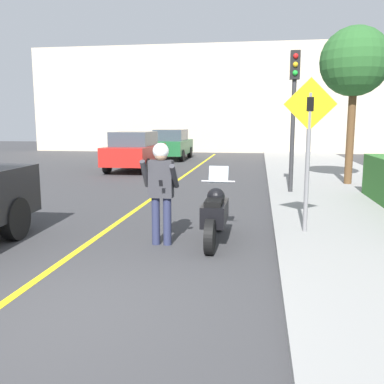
{
  "coord_description": "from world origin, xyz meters",
  "views": [
    {
      "loc": [
        2.29,
        -4.2,
        2.07
      ],
      "look_at": [
        1.11,
        3.29,
        0.84
      ],
      "focal_mm": 40.0,
      "sensor_mm": 36.0,
      "label": 1
    }
  ],
  "objects_px": {
    "street_tree": "(355,63)",
    "parked_car_green": "(171,144)",
    "traffic_light": "(294,95)",
    "motorcycle": "(215,214)",
    "parked_car_red": "(135,151)",
    "crossing_sign": "(309,141)",
    "person_biker": "(161,183)"
  },
  "relations": [
    {
      "from": "motorcycle",
      "to": "traffic_light",
      "type": "height_order",
      "value": "traffic_light"
    },
    {
      "from": "street_tree",
      "to": "motorcycle",
      "type": "bearing_deg",
      "value": -117.3
    },
    {
      "from": "street_tree",
      "to": "parked_car_green",
      "type": "bearing_deg",
      "value": 129.18
    },
    {
      "from": "motorcycle",
      "to": "person_biker",
      "type": "xyz_separation_m",
      "value": [
        -0.88,
        -0.37,
        0.58
      ]
    },
    {
      "from": "person_biker",
      "to": "parked_car_green",
      "type": "xyz_separation_m",
      "value": [
        -3.29,
        16.8,
        -0.21
      ]
    },
    {
      "from": "motorcycle",
      "to": "traffic_light",
      "type": "distance_m",
      "value": 5.73
    },
    {
      "from": "traffic_light",
      "to": "street_tree",
      "type": "distance_m",
      "value": 2.95
    },
    {
      "from": "motorcycle",
      "to": "parked_car_red",
      "type": "height_order",
      "value": "parked_car_red"
    },
    {
      "from": "traffic_light",
      "to": "parked_car_green",
      "type": "relative_size",
      "value": 0.92
    },
    {
      "from": "traffic_light",
      "to": "parked_car_red",
      "type": "distance_m",
      "value": 8.68
    },
    {
      "from": "street_tree",
      "to": "crossing_sign",
      "type": "bearing_deg",
      "value": -107.04
    },
    {
      "from": "motorcycle",
      "to": "traffic_light",
      "type": "xyz_separation_m",
      "value": [
        1.64,
        4.98,
        2.32
      ]
    },
    {
      "from": "crossing_sign",
      "to": "parked_car_green",
      "type": "xyz_separation_m",
      "value": [
        -5.76,
        15.99,
        -0.9
      ]
    },
    {
      "from": "crossing_sign",
      "to": "parked_car_red",
      "type": "bearing_deg",
      "value": 121.11
    },
    {
      "from": "motorcycle",
      "to": "traffic_light",
      "type": "relative_size",
      "value": 0.55
    },
    {
      "from": "street_tree",
      "to": "parked_car_red",
      "type": "bearing_deg",
      "value": 155.3
    },
    {
      "from": "motorcycle",
      "to": "street_tree",
      "type": "xyz_separation_m",
      "value": [
        3.57,
        6.93,
        3.4
      ]
    },
    {
      "from": "parked_car_red",
      "to": "parked_car_green",
      "type": "xyz_separation_m",
      "value": [
        0.43,
        5.74,
        0.0
      ]
    },
    {
      "from": "street_tree",
      "to": "parked_car_red",
      "type": "relative_size",
      "value": 1.16
    },
    {
      "from": "motorcycle",
      "to": "person_biker",
      "type": "bearing_deg",
      "value": -157.21
    },
    {
      "from": "motorcycle",
      "to": "parked_car_red",
      "type": "bearing_deg",
      "value": 113.28
    },
    {
      "from": "person_biker",
      "to": "street_tree",
      "type": "distance_m",
      "value": 9.0
    },
    {
      "from": "traffic_light",
      "to": "street_tree",
      "type": "xyz_separation_m",
      "value": [
        1.93,
        1.95,
        1.08
      ]
    },
    {
      "from": "traffic_light",
      "to": "parked_car_green",
      "type": "xyz_separation_m",
      "value": [
        -5.81,
        11.45,
        -1.95
      ]
    },
    {
      "from": "person_biker",
      "to": "parked_car_green",
      "type": "height_order",
      "value": "person_biker"
    },
    {
      "from": "parked_car_red",
      "to": "traffic_light",
      "type": "bearing_deg",
      "value": -42.44
    },
    {
      "from": "traffic_light",
      "to": "parked_car_red",
      "type": "relative_size",
      "value": 0.92
    },
    {
      "from": "person_biker",
      "to": "traffic_light",
      "type": "xyz_separation_m",
      "value": [
        2.52,
        5.35,
        1.74
      ]
    },
    {
      "from": "person_biker",
      "to": "parked_car_red",
      "type": "bearing_deg",
      "value": 108.6
    },
    {
      "from": "motorcycle",
      "to": "crossing_sign",
      "type": "relative_size",
      "value": 0.78
    },
    {
      "from": "street_tree",
      "to": "traffic_light",
      "type": "bearing_deg",
      "value": -134.8
    },
    {
      "from": "parked_car_red",
      "to": "street_tree",
      "type": "bearing_deg",
      "value": -24.7
    }
  ]
}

